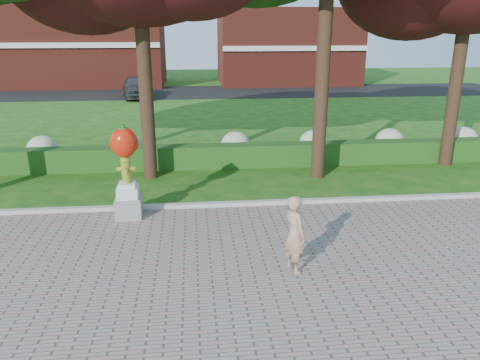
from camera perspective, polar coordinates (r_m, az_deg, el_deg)
The scene contains 10 objects.
ground at distance 10.17m, azimuth -2.05°, elevation -9.49°, with size 100.00×100.00×0.00m, color #155114.
curb at distance 12.88m, azimuth -2.94°, elevation -3.07°, with size 40.00×0.18×0.15m, color #ADADA5.
lawn_hedge at distance 16.59m, azimuth -3.68°, elevation 2.91°, with size 24.00×0.70×0.80m, color #1B4814.
hydrangea_row at distance 17.54m, azimuth -1.95°, elevation 4.28°, with size 20.10×1.10×0.99m.
street at distance 37.31m, azimuth -4.97°, elevation 10.64°, with size 50.00×8.00×0.02m, color black.
building_left at distance 44.06m, azimuth -18.86°, elevation 15.45°, with size 14.00×8.00×7.00m, color maroon.
building_right at distance 43.88m, azimuth 5.69°, elevation 15.88°, with size 12.00×8.00×6.40m, color maroon.
hydrant_sculpture at distance 12.12m, azimuth -13.72°, elevation 1.29°, with size 0.71×0.67×2.42m.
woman at distance 9.31m, azimuth 6.69°, elevation -6.57°, with size 0.58×0.38×1.60m, color tan.
parked_car at distance 34.63m, azimuth -12.51°, elevation 11.03°, with size 1.82×4.53×1.54m, color #393B40.
Camera 1 is at (-0.55, -9.02, 4.67)m, focal length 35.00 mm.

